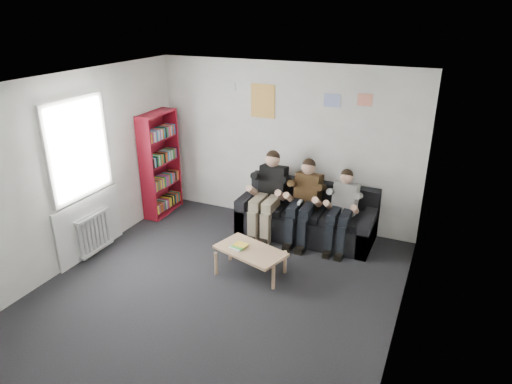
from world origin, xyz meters
TOP-DOWN VIEW (x-y plane):
  - room_shell at (0.00, 0.00)m, footprint 5.00×5.00m
  - sofa at (0.56, 2.09)m, footprint 2.16×0.89m
  - bookshelf at (-2.09, 1.88)m, footprint 0.28×0.83m
  - coffee_table at (0.22, 0.64)m, footprint 0.96×0.53m
  - game_cases at (0.05, 0.62)m, footprint 0.22×0.19m
  - person_left at (-0.04, 1.89)m, footprint 0.43×0.92m
  - person_middle at (0.56, 1.89)m, footprint 0.40×0.86m
  - person_right at (1.16, 1.90)m, footprint 0.36×0.77m
  - radiator at (-2.15, 0.20)m, footprint 0.10×0.64m
  - window at (-2.22, 0.20)m, footprint 0.05×1.30m
  - poster_large at (-0.40, 2.49)m, footprint 0.42×0.01m
  - poster_blue at (0.75, 2.49)m, footprint 0.25×0.01m
  - poster_pink at (1.25, 2.49)m, footprint 0.22×0.01m
  - poster_sign at (-1.00, 2.49)m, footprint 0.20×0.01m

SIDE VIEW (x-z plane):
  - sofa at x=0.56m, z-range -0.12..0.72m
  - coffee_table at x=0.22m, z-range 0.15..0.53m
  - radiator at x=-2.15m, z-range 0.05..0.65m
  - game_cases at x=0.05m, z-range 0.38..0.43m
  - person_right at x=1.16m, z-range 0.01..1.24m
  - person_middle at x=0.56m, z-range 0.00..1.31m
  - person_left at x=-0.04m, z-range -0.01..1.36m
  - bookshelf at x=-2.09m, z-range 0.00..1.84m
  - window at x=-2.22m, z-range -0.15..2.21m
  - room_shell at x=0.00m, z-range -1.15..3.85m
  - poster_large at x=-0.40m, z-range 1.77..2.32m
  - poster_blue at x=0.75m, z-range 2.05..2.25m
  - poster_pink at x=1.25m, z-range 2.11..2.29m
  - poster_sign at x=-1.00m, z-range 2.18..2.32m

